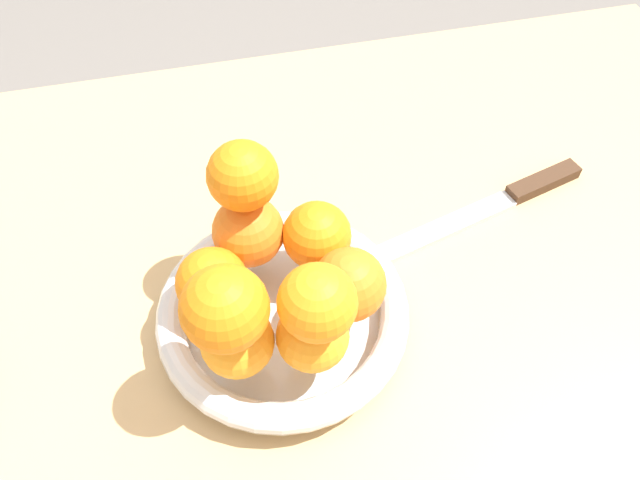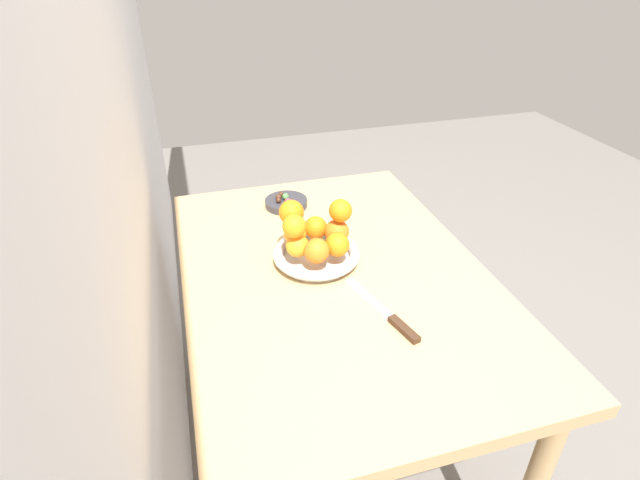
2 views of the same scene
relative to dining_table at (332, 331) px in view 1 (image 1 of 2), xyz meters
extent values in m
cube|color=tan|center=(0.00, 0.00, 0.07)|extent=(1.10, 0.76, 0.04)
cylinder|color=tan|center=(-0.49, -0.32, -0.30)|extent=(0.05, 0.05, 0.70)
cylinder|color=silver|center=(0.06, 0.03, 0.10)|extent=(0.18, 0.18, 0.01)
torus|color=silver|center=(0.06, 0.03, 0.12)|extent=(0.23, 0.23, 0.03)
sphere|color=orange|center=(0.07, -0.03, 0.16)|extent=(0.07, 0.07, 0.07)
sphere|color=orange|center=(0.11, 0.02, 0.16)|extent=(0.06, 0.06, 0.06)
sphere|color=orange|center=(0.10, 0.08, 0.16)|extent=(0.06, 0.06, 0.06)
sphere|color=orange|center=(0.04, 0.09, 0.16)|extent=(0.06, 0.06, 0.06)
sphere|color=orange|center=(0.00, 0.05, 0.16)|extent=(0.06, 0.06, 0.06)
sphere|color=orange|center=(0.01, -0.01, 0.16)|extent=(0.06, 0.06, 0.06)
sphere|color=orange|center=(0.04, 0.09, 0.22)|extent=(0.06, 0.06, 0.06)
sphere|color=orange|center=(0.07, -0.04, 0.22)|extent=(0.06, 0.06, 0.06)
sphere|color=orange|center=(0.10, 0.09, 0.22)|extent=(0.06, 0.06, 0.06)
cube|color=#3F2819|center=(-0.26, -0.08, 0.10)|extent=(0.09, 0.04, 0.01)
cube|color=silver|center=(-0.13, -0.04, 0.09)|extent=(0.17, 0.07, 0.01)
camera|label=1|loc=(0.09, 0.33, 0.60)|focal=35.00mm
camera|label=2|loc=(-0.99, 0.33, 0.83)|focal=28.00mm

